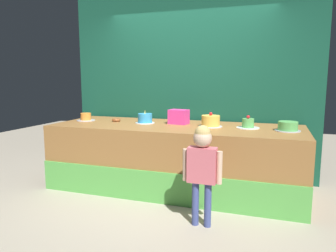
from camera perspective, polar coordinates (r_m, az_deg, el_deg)
The scene contains 11 objects.
ground_plane at distance 3.92m, azimuth -1.38°, elevation -13.81°, with size 12.00×12.00×0.00m, color #ADA38E.
stage_platform at distance 4.32m, azimuth 1.32°, elevation -5.63°, with size 3.33×1.22×0.87m.
curtain_backdrop at distance 4.87m, azimuth 3.86°, elevation 7.52°, with size 3.79×0.08×2.81m, color #144C38.
child_figure at distance 3.17m, azimuth 6.21°, elevation -6.46°, with size 0.40×0.18×1.04m.
pink_box at distance 4.37m, azimuth 1.95°, elevation 1.68°, with size 0.26×0.18×0.20m, color #F13A97.
donut at distance 4.69m, azimuth -9.35°, elevation 1.08°, with size 0.13×0.13×0.04m, color brown.
cake_far_left at distance 4.87m, azimuth -14.64°, elevation 1.51°, with size 0.27×0.27×0.11m.
cake_left at distance 4.45m, azimuth -4.19°, elevation 1.34°, with size 0.27×0.27×0.19m.
cake_center at distance 4.14m, azimuth 7.72°, elevation 0.85°, with size 0.30×0.30×0.19m.
cake_right at distance 4.12m, azimuth 14.27°, elevation 0.35°, with size 0.29×0.29×0.17m.
cake_far_right at distance 4.04m, azimuth 20.87°, elevation -0.09°, with size 0.30×0.30×0.12m.
Camera 1 is at (1.25, -3.40, 1.49)m, focal length 33.68 mm.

